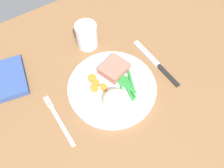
# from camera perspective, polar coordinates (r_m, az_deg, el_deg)

# --- Properties ---
(dining_table) EXTENTS (1.20, 0.90, 0.02)m
(dining_table) POSITION_cam_1_polar(r_m,az_deg,el_deg) (0.65, 3.54, -0.84)
(dining_table) COLOR brown
(dining_table) RESTS_ON ground
(dinner_plate) EXTENTS (0.25, 0.25, 0.02)m
(dinner_plate) POSITION_cam_1_polar(r_m,az_deg,el_deg) (0.63, -0.00, -0.86)
(dinner_plate) COLOR white
(dinner_plate) RESTS_ON dining_table
(meat_portion) EXTENTS (0.09, 0.08, 0.02)m
(meat_portion) POSITION_cam_1_polar(r_m,az_deg,el_deg) (0.64, 0.55, 4.03)
(meat_portion) COLOR #A86B56
(meat_portion) RESTS_ON dinner_plate
(mashed_potatoes) EXTENTS (0.06, 0.05, 0.04)m
(mashed_potatoes) POSITION_cam_1_polar(r_m,az_deg,el_deg) (0.58, 0.63, -3.67)
(mashed_potatoes) COLOR beige
(mashed_potatoes) RESTS_ON dinner_plate
(carrot_slices) EXTENTS (0.04, 0.07, 0.01)m
(carrot_slices) POSITION_cam_1_polar(r_m,az_deg,el_deg) (0.62, -4.07, 0.05)
(carrot_slices) COLOR orange
(carrot_slices) RESTS_ON dinner_plate
(green_beans) EXTENTS (0.07, 0.10, 0.01)m
(green_beans) POSITION_cam_1_polar(r_m,az_deg,el_deg) (0.62, 3.96, -0.18)
(green_beans) COLOR #2D8C38
(green_beans) RESTS_ON dinner_plate
(fork) EXTENTS (0.01, 0.17, 0.00)m
(fork) POSITION_cam_1_polar(r_m,az_deg,el_deg) (0.61, -13.48, -9.01)
(fork) COLOR silver
(fork) RESTS_ON dining_table
(knife) EXTENTS (0.02, 0.20, 0.01)m
(knife) POSITION_cam_1_polar(r_m,az_deg,el_deg) (0.69, 11.39, 5.16)
(knife) COLOR black
(knife) RESTS_ON dining_table
(water_glass) EXTENTS (0.07, 0.07, 0.08)m
(water_glass) POSITION_cam_1_polar(r_m,az_deg,el_deg) (0.71, -6.48, 11.94)
(water_glass) COLOR silver
(water_glass) RESTS_ON dining_table
(napkin) EXTENTS (0.15, 0.16, 0.02)m
(napkin) POSITION_cam_1_polar(r_m,az_deg,el_deg) (0.71, -26.13, 0.93)
(napkin) COLOR #334C8C
(napkin) RESTS_ON dining_table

